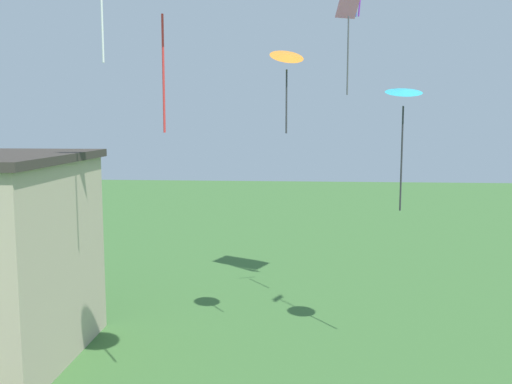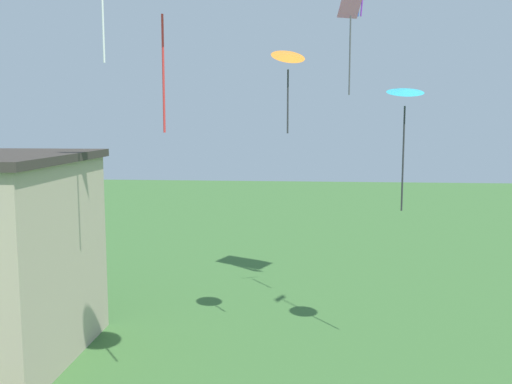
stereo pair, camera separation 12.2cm
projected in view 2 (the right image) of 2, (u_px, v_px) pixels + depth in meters
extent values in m
cone|color=orange|center=(288.00, 55.00, 16.21)|extent=(1.23, 1.19, 0.51)
cylinder|color=#333338|center=(288.00, 102.00, 16.38)|extent=(0.05, 0.05, 1.82)
cube|color=pink|center=(351.00, 3.00, 18.27)|extent=(0.88, 0.78, 0.88)
cylinder|color=#4C4C51|center=(350.00, 56.00, 18.48)|extent=(0.05, 0.05, 2.52)
cone|color=#2DB2C6|center=(405.00, 91.00, 15.75)|extent=(1.04, 1.03, 0.35)
cylinder|color=#2D2D33|center=(403.00, 159.00, 15.98)|extent=(0.05, 0.05, 2.95)
cylinder|color=white|center=(102.00, 5.00, 13.37)|extent=(0.05, 0.05, 2.64)
cylinder|color=red|center=(163.00, 74.00, 11.98)|extent=(0.05, 0.05, 2.45)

